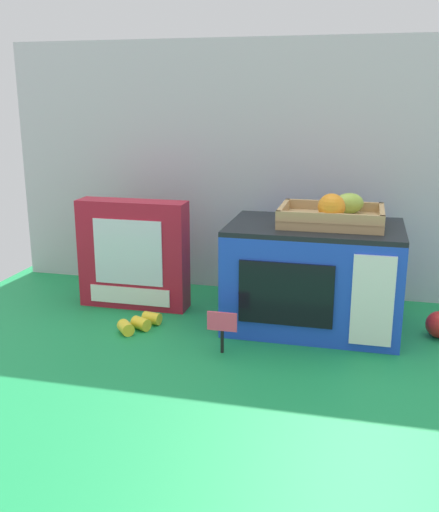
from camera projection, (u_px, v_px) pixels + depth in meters
The scene contains 8 objects.
ground_plane at pixel (254, 319), 1.58m from camera, with size 1.70×1.70×0.00m, color #198C47.
display_back_panel at pixel (272, 170), 1.72m from camera, with size 1.61×0.03×0.74m, color #B7BABF.
toy_microwave at pixel (313, 276), 1.50m from camera, with size 0.43×0.29×0.27m.
food_groups_crate at pixel (333, 214), 1.45m from camera, with size 0.25×0.18×0.09m.
cookie_set_box at pixel (133, 254), 1.64m from camera, with size 0.31×0.08×0.30m.
price_sign at pixel (222, 326), 1.35m from camera, with size 0.07×0.01×0.10m.
loose_toy_banana at pixel (140, 323), 1.50m from camera, with size 0.09×0.12×0.03m.
loose_toy_apple at pixel (439, 325), 1.45m from camera, with size 0.07×0.07×0.07m, color red.
Camera 1 is at (0.27, -1.45, 0.58)m, focal length 41.31 mm.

